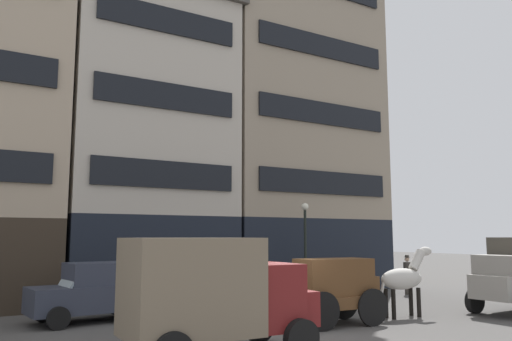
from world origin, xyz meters
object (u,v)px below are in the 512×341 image
at_px(sedan_light, 92,292).
at_px(pedestrian_officer, 408,273).
at_px(draft_horse, 404,278).
at_px(delivery_truck_far, 215,292).
at_px(streetlamp_curbside, 305,236).
at_px(cargo_wagon, 335,286).

height_order(sedan_light, pedestrian_officer, sedan_light).
relative_size(draft_horse, pedestrian_officer, 1.31).
bearing_deg(sedan_light, pedestrian_officer, 1.14).
height_order(delivery_truck_far, sedan_light, delivery_truck_far).
xyz_separation_m(sedan_light, pedestrian_officer, (14.39, 0.29, 0.07)).
xyz_separation_m(sedan_light, streetlamp_curbside, (9.35, 1.39, 1.76)).
bearing_deg(cargo_wagon, delivery_truck_far, -159.44).
bearing_deg(streetlamp_curbside, draft_horse, -91.94).
height_order(delivery_truck_far, streetlamp_curbside, streetlamp_curbside).
bearing_deg(delivery_truck_far, draft_horse, 13.26).
bearing_deg(streetlamp_curbside, pedestrian_officer, -12.30).
relative_size(cargo_wagon, streetlamp_curbside, 0.73).
xyz_separation_m(delivery_truck_far, streetlamp_curbside, (8.16, 7.64, 1.25)).
bearing_deg(draft_horse, delivery_truck_far, -166.74).
bearing_deg(pedestrian_officer, draft_horse, -138.33).
height_order(cargo_wagon, sedan_light, cargo_wagon).
height_order(cargo_wagon, streetlamp_curbside, streetlamp_curbside).
bearing_deg(delivery_truck_far, pedestrian_officer, 26.35).
xyz_separation_m(cargo_wagon, pedestrian_officer, (8.19, 4.66, -0.17)).
height_order(cargo_wagon, pedestrian_officer, cargo_wagon).
bearing_deg(pedestrian_officer, streetlamp_curbside, 167.70).
distance_m(sedan_light, streetlamp_curbside, 9.62).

